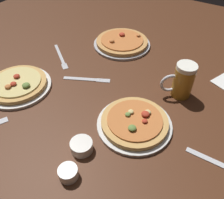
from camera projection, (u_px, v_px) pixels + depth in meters
ground_plane at (112, 106)px, 0.95m from camera, size 2.40×2.40×0.03m
pizza_plate_near at (18, 85)px, 0.99m from camera, size 0.28×0.28×0.05m
pizza_plate_far at (122, 42)px, 1.24m from camera, size 0.30×0.30×0.05m
pizza_plate_side at (135, 123)px, 0.84m from camera, size 0.27×0.27×0.05m
beer_mug_dark at (182, 81)px, 0.93m from camera, size 0.12×0.10×0.14m
ramekin_sauce at (82, 146)px, 0.77m from camera, size 0.07×0.07×0.04m
ramekin_butter at (68, 173)px, 0.70m from camera, size 0.06×0.06×0.04m
knife_right at (223, 165)px, 0.73m from camera, size 0.23×0.02×0.01m
fork_spare at (61, 57)px, 1.17m from camera, size 0.19×0.15×0.01m
knife_spare at (87, 79)px, 1.04m from camera, size 0.20×0.11×0.01m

